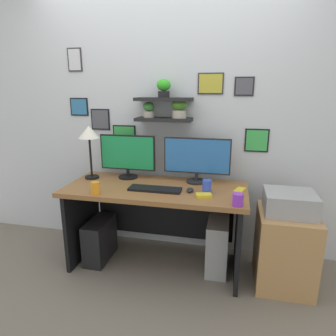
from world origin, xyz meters
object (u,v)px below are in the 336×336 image
at_px(desk, 157,207).
at_px(desk_lamp, 89,136).
at_px(monitor_left, 128,155).
at_px(computer_mouse, 190,190).
at_px(computer_tower_left, 100,240).
at_px(water_cup, 207,187).
at_px(printer, 289,203).
at_px(coffee_mug, 238,200).
at_px(pen_cup, 95,188).
at_px(keyboard, 155,189).
at_px(monitor_right, 197,158).
at_px(computer_tower_right, 218,245).
at_px(scissors_tray, 204,195).
at_px(drawer_cabinet, 284,248).
at_px(cell_phone, 240,190).

xyz_separation_m(desk, desk_lamp, (-0.66, 0.07, 0.61)).
distance_m(monitor_left, computer_mouse, 0.72).
relative_size(computer_mouse, computer_tower_left, 0.22).
relative_size(water_cup, printer, 0.29).
bearing_deg(coffee_mug, pen_cup, 179.82).
distance_m(coffee_mug, pen_cup, 1.12).
xyz_separation_m(keyboard, computer_mouse, (0.29, 0.03, 0.01)).
height_order(coffee_mug, water_cup, water_cup).
bearing_deg(monitor_left, keyboard, -41.24).
height_order(keyboard, coffee_mug, coffee_mug).
xyz_separation_m(pen_cup, printer, (1.52, 0.25, -0.09)).
bearing_deg(computer_mouse, coffee_mug, -29.79).
xyz_separation_m(desk, printer, (1.09, -0.08, 0.17)).
bearing_deg(desk_lamp, keyboard, -16.93).
distance_m(monitor_right, computer_tower_right, 0.79).
height_order(desk, computer_tower_left, desk).
relative_size(coffee_mug, scissors_tray, 0.75).
height_order(desk_lamp, pen_cup, desk_lamp).
height_order(desk_lamp, drawer_cabinet, desk_lamp).
bearing_deg(water_cup, cell_phone, 24.34).
relative_size(scissors_tray, computer_tower_right, 0.26).
distance_m(monitor_left, pen_cup, 0.53).
distance_m(cell_phone, scissors_tray, 0.35).
relative_size(computer_mouse, computer_tower_right, 0.19).
height_order(desk_lamp, scissors_tray, desk_lamp).
bearing_deg(desk_lamp, computer_tower_left, -52.02).
relative_size(desk_lamp, water_cup, 4.51).
xyz_separation_m(desk_lamp, cell_phone, (1.37, -0.06, -0.40)).
distance_m(keyboard, scissors_tray, 0.42).
distance_m(monitor_right, pen_cup, 0.91).
relative_size(monitor_right, coffee_mug, 6.61).
distance_m(monitor_right, drawer_cabinet, 1.04).
distance_m(desk_lamp, pen_cup, 0.58).
height_order(monitor_right, cell_phone, monitor_right).
distance_m(desk, computer_tower_left, 0.64).
bearing_deg(desk, cell_phone, 0.56).
relative_size(desk_lamp, drawer_cabinet, 0.79).
bearing_deg(printer, monitor_right, 162.17).
bearing_deg(keyboard, computer_tower_left, 174.28).
xyz_separation_m(water_cup, drawer_cabinet, (0.64, 0.03, -0.49)).
bearing_deg(computer_tower_right, monitor_right, 143.78).
bearing_deg(monitor_left, desk, -26.60).
bearing_deg(drawer_cabinet, desk_lamp, 175.16).
height_order(monitor_right, computer_tower_right, monitor_right).
distance_m(pen_cup, printer, 1.54).
bearing_deg(computer_tower_left, scissors_tray, -7.14).
relative_size(coffee_mug, computer_tower_left, 0.22).
distance_m(coffee_mug, drawer_cabinet, 0.67).
bearing_deg(desk, monitor_right, 26.61).
height_order(cell_phone, computer_tower_left, cell_phone).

